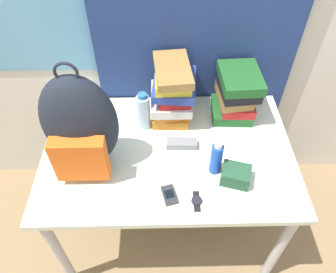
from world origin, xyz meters
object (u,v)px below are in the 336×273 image
Objects in this scene: sunglasses_case at (182,144)px; sports_bottle at (165,104)px; camera_pouch at (236,175)px; water_bottle at (143,112)px; sunscreen_bottle at (216,158)px; backpack at (80,127)px; book_stack_center at (236,94)px; book_stack_left at (172,92)px; cell_phone at (169,195)px; wristwatch at (197,201)px.

sports_bottle is at bearing 114.64° from sunglasses_case.
sports_bottle is 1.75× the size of camera_pouch.
water_bottle is 1.45× the size of camera_pouch.
sunscreen_bottle reaches higher than sunglasses_case.
backpack is 0.61m from sunscreen_bottle.
backpack is 0.80m from book_stack_center.
cell_phone is (-0.03, -0.51, -0.16)m from book_stack_left.
sunglasses_case is 1.51× the size of wristwatch.
wristwatch is at bearing -81.10° from sunglasses_case.
sunglasses_case is 1.02× the size of camera_pouch.
sports_bottle is (-0.04, -0.05, -0.04)m from book_stack_left.
sunglasses_case is at bearing 98.90° from wristwatch.
backpack reaches higher than sports_bottle.
backpack reaches higher than sunglasses_case.
sunglasses_case is at bearing 11.38° from backpack.
sunscreen_bottle is 1.88× the size of wristwatch.
book_stack_left is 1.22× the size of book_stack_center.
book_stack_center is 0.41m from sunscreen_bottle.
cell_phone is 1.05× the size of wristwatch.
wristwatch is (-0.10, -0.17, -0.08)m from sunscreen_bottle.
book_stack_left is 1.72× the size of sunscreen_bottle.
sunglasses_case is (0.44, 0.09, -0.22)m from backpack.
sports_bottle is at bearing 128.93° from camera_pouch.
sunglasses_case is (0.19, -0.14, -0.08)m from water_bottle.
wristwatch is at bearing -80.53° from book_stack_left.
book_stack_left reaches higher than sports_bottle.
sports_bottle reaches higher than water_bottle.
sunglasses_case is (0.07, 0.29, 0.01)m from cell_phone.
water_bottle reaches higher than sunscreen_bottle.
book_stack_center is 1.78× the size of camera_pouch.
sports_bottle is at bearing 16.37° from water_bottle.
wristwatch is at bearing -119.99° from sunscreen_bottle.
wristwatch is at bearing -14.03° from cell_phone.
sunscreen_bottle is (0.59, -0.06, -0.15)m from backpack.
backpack reaches higher than book_stack_left.
camera_pouch is at bearing -40.28° from water_bottle.
book_stack_left is 0.43m from sunscreen_bottle.
camera_pouch reaches higher than cell_phone.
cell_phone is at bearing -74.80° from water_bottle.
sunscreen_bottle reaches higher than cell_phone.
water_bottle is 0.25m from sunglasses_case.
water_bottle is at bearing 139.72° from camera_pouch.
book_stack_left reaches higher than wristwatch.
water_bottle reaches higher than sunglasses_case.
book_stack_center is 2.50× the size of cell_phone.
water_bottle is (0.25, 0.23, -0.14)m from backpack.
book_stack_center is at bearing 66.19° from wristwatch.
book_stack_left is 0.27m from sunglasses_case.
backpack is at bearing 151.79° from cell_phone.
backpack is at bearing -142.08° from book_stack_left.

